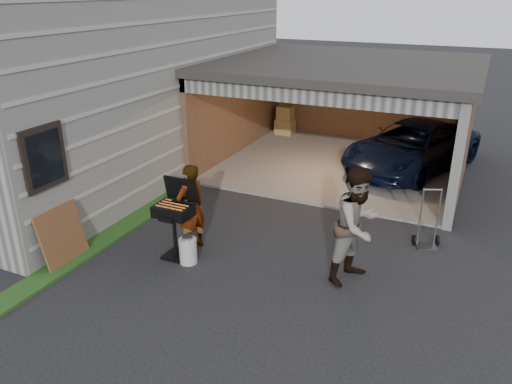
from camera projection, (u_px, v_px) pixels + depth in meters
ground at (198, 269)px, 8.97m from camera, size 80.00×80.00×0.00m
house at (80, 63)px, 13.60m from camera, size 7.00×11.00×5.50m
groundcover_strip at (62, 266)px, 8.99m from camera, size 0.50×8.00×0.06m
garage at (347, 98)px, 13.66m from camera, size 6.80×6.30×2.90m
minivan at (412, 148)px, 13.51m from camera, size 3.55×5.00×1.26m
woman at (191, 208)px, 9.36m from camera, size 0.59×0.72×1.71m
man at (357, 226)px, 8.31m from camera, size 1.09×1.20×2.02m
bbq_grill at (175, 213)px, 9.06m from camera, size 0.67×0.59×1.49m
propane_tank at (188, 251)px, 9.08m from camera, size 0.42×0.42×0.48m
plywood_panel at (62, 236)px, 9.00m from camera, size 0.27×0.96×1.06m
hand_truck at (427, 236)px, 9.66m from camera, size 0.55×0.50×1.20m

